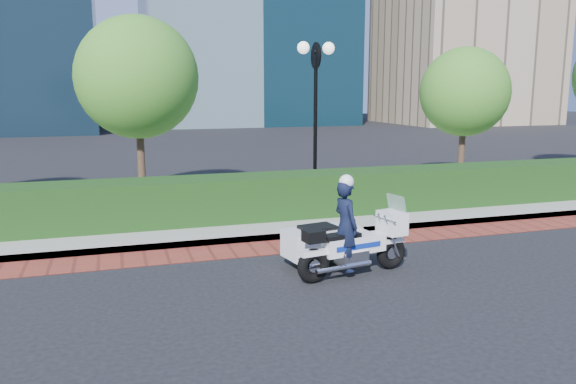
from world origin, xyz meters
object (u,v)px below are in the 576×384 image
object	(u,v)px
tree_b	(137,78)
tree_c	(465,92)
police_motorcycle	(340,238)
lamppost	(316,96)

from	to	relation	value
tree_b	tree_c	world-z (taller)	tree_b
tree_c	tree_b	bearing A→B (deg)	180.00
tree_c	police_motorcycle	xyz separation A→B (m)	(-7.06, -6.77, -2.45)
lamppost	tree_b	size ratio (longest dim) A/B	0.86
lamppost	tree_c	bearing A→B (deg)	13.30
lamppost	police_motorcycle	world-z (taller)	lamppost
tree_b	police_motorcycle	size ratio (longest dim) A/B	2.26
lamppost	tree_b	distance (m)	4.71
tree_b	police_motorcycle	world-z (taller)	tree_b
tree_b	police_motorcycle	xyz separation A→B (m)	(2.94, -6.77, -2.83)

